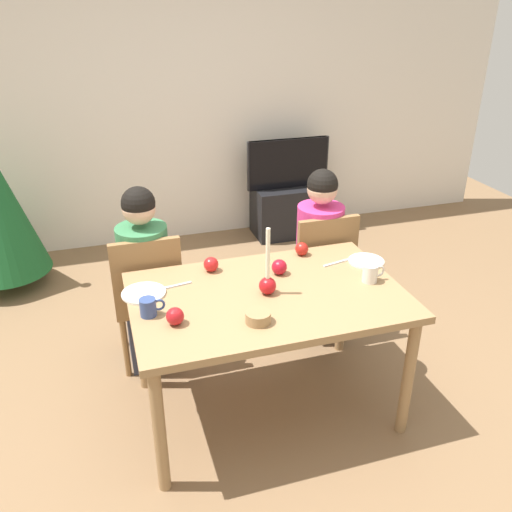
{
  "coord_description": "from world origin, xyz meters",
  "views": [
    {
      "loc": [
        -0.76,
        -2.27,
        2.14
      ],
      "look_at": [
        0.0,
        0.2,
        0.87
      ],
      "focal_mm": 37.72,
      "sensor_mm": 36.0,
      "label": 1
    }
  ],
  "objects_px": {
    "chair_right": "(320,268)",
    "plate_right": "(366,261)",
    "apple_near_candle": "(279,267)",
    "tv": "(288,163)",
    "apple_by_left_plate": "(302,249)",
    "tv_stand": "(287,210)",
    "apple_far_edge": "(211,264)",
    "person_left_child": "(146,282)",
    "person_right_child": "(318,258)",
    "chair_left": "(148,293)",
    "dining_table": "(267,307)",
    "apple_by_right_mug": "(175,316)",
    "plate_left": "(144,293)",
    "bowl_walnuts": "(258,317)",
    "candle_centerpiece": "(268,281)",
    "mug_left": "(149,307)",
    "mug_right": "(371,273)"
  },
  "relations": [
    {
      "from": "chair_right",
      "to": "plate_right",
      "type": "xyz_separation_m",
      "value": [
        0.09,
        -0.44,
        0.24
      ]
    },
    {
      "from": "apple_near_candle",
      "to": "tv",
      "type": "bearing_deg",
      "value": 68.51
    },
    {
      "from": "apple_near_candle",
      "to": "apple_by_left_plate",
      "type": "relative_size",
      "value": 1.09
    },
    {
      "from": "tv_stand",
      "to": "apple_far_edge",
      "type": "height_order",
      "value": "apple_far_edge"
    },
    {
      "from": "apple_by_left_plate",
      "to": "person_left_child",
      "type": "bearing_deg",
      "value": 163.15
    },
    {
      "from": "person_left_child",
      "to": "person_right_child",
      "type": "distance_m",
      "value": 1.13
    },
    {
      "from": "chair_left",
      "to": "person_left_child",
      "type": "bearing_deg",
      "value": 90.0
    },
    {
      "from": "tv_stand",
      "to": "tv",
      "type": "height_order",
      "value": "tv"
    },
    {
      "from": "dining_table",
      "to": "apple_by_right_mug",
      "type": "height_order",
      "value": "apple_by_right_mug"
    },
    {
      "from": "chair_right",
      "to": "person_right_child",
      "type": "distance_m",
      "value": 0.07
    },
    {
      "from": "chair_right",
      "to": "tv_stand",
      "type": "bearing_deg",
      "value": 76.86
    },
    {
      "from": "plate_left",
      "to": "apple_by_left_plate",
      "type": "bearing_deg",
      "value": 11.45
    },
    {
      "from": "chair_right",
      "to": "bowl_walnuts",
      "type": "bearing_deg",
      "value": -129.18
    },
    {
      "from": "person_left_child",
      "to": "apple_far_edge",
      "type": "bearing_deg",
      "value": -42.87
    },
    {
      "from": "person_left_child",
      "to": "tv",
      "type": "xyz_separation_m",
      "value": [
        1.52,
        1.66,
        0.14
      ]
    },
    {
      "from": "person_left_child",
      "to": "candle_centerpiece",
      "type": "distance_m",
      "value": 0.89
    },
    {
      "from": "dining_table",
      "to": "person_right_child",
      "type": "bearing_deg",
      "value": 48.47
    },
    {
      "from": "dining_table",
      "to": "tv_stand",
      "type": "relative_size",
      "value": 2.19
    },
    {
      "from": "person_right_child",
      "to": "tv",
      "type": "relative_size",
      "value": 1.48
    },
    {
      "from": "dining_table",
      "to": "bowl_walnuts",
      "type": "xyz_separation_m",
      "value": [
        -0.13,
        -0.24,
        0.11
      ]
    },
    {
      "from": "tv_stand",
      "to": "plate_right",
      "type": "relative_size",
      "value": 3.14
    },
    {
      "from": "tv",
      "to": "plate_left",
      "type": "relative_size",
      "value": 3.5
    },
    {
      "from": "mug_left",
      "to": "tv_stand",
      "type": "bearing_deg",
      "value": 56.09
    },
    {
      "from": "chair_left",
      "to": "plate_left",
      "type": "xyz_separation_m",
      "value": [
        -0.05,
        -0.43,
        0.24
      ]
    },
    {
      "from": "tv_stand",
      "to": "mug_right",
      "type": "distance_m",
      "value": 2.44
    },
    {
      "from": "tv_stand",
      "to": "apple_by_left_plate",
      "type": "relative_size",
      "value": 8.18
    },
    {
      "from": "dining_table",
      "to": "chair_right",
      "type": "bearing_deg",
      "value": 46.99
    },
    {
      "from": "tv_stand",
      "to": "apple_near_candle",
      "type": "distance_m",
      "value": 2.34
    },
    {
      "from": "apple_by_right_mug",
      "to": "dining_table",
      "type": "bearing_deg",
      "value": 16.18
    },
    {
      "from": "dining_table",
      "to": "chair_right",
      "type": "xyz_separation_m",
      "value": [
        0.57,
        0.61,
        -0.15
      ]
    },
    {
      "from": "dining_table",
      "to": "mug_left",
      "type": "bearing_deg",
      "value": -176.96
    },
    {
      "from": "dining_table",
      "to": "mug_left",
      "type": "relative_size",
      "value": 11.41
    },
    {
      "from": "candle_centerpiece",
      "to": "chair_left",
      "type": "bearing_deg",
      "value": 132.77
    },
    {
      "from": "dining_table",
      "to": "candle_centerpiece",
      "type": "height_order",
      "value": "candle_centerpiece"
    },
    {
      "from": "person_left_child",
      "to": "plate_left",
      "type": "distance_m",
      "value": 0.5
    },
    {
      "from": "dining_table",
      "to": "plate_right",
      "type": "xyz_separation_m",
      "value": [
        0.65,
        0.17,
        0.09
      ]
    },
    {
      "from": "mug_right",
      "to": "apple_far_edge",
      "type": "xyz_separation_m",
      "value": [
        -0.79,
        0.37,
        -0.01
      ]
    },
    {
      "from": "mug_right",
      "to": "apple_by_left_plate",
      "type": "xyz_separation_m",
      "value": [
        -0.23,
        0.41,
        -0.01
      ]
    },
    {
      "from": "plate_left",
      "to": "dining_table",
      "type": "bearing_deg",
      "value": -16.33
    },
    {
      "from": "plate_right",
      "to": "apple_by_right_mug",
      "type": "xyz_separation_m",
      "value": [
        -1.15,
        -0.32,
        0.04
      ]
    },
    {
      "from": "plate_right",
      "to": "tv",
      "type": "bearing_deg",
      "value": 81.76
    },
    {
      "from": "person_left_child",
      "to": "apple_by_right_mug",
      "type": "bearing_deg",
      "value": -85.66
    },
    {
      "from": "tv_stand",
      "to": "apple_far_edge",
      "type": "bearing_deg",
      "value": -120.94
    },
    {
      "from": "plate_right",
      "to": "mug_left",
      "type": "xyz_separation_m",
      "value": [
        -1.26,
        -0.2,
        0.04
      ]
    },
    {
      "from": "dining_table",
      "to": "bowl_walnuts",
      "type": "distance_m",
      "value": 0.29
    },
    {
      "from": "person_left_child",
      "to": "tv",
      "type": "height_order",
      "value": "person_left_child"
    },
    {
      "from": "person_left_child",
      "to": "mug_left",
      "type": "bearing_deg",
      "value": -94.01
    },
    {
      "from": "plate_left",
      "to": "apple_by_left_plate",
      "type": "xyz_separation_m",
      "value": [
        0.94,
        0.19,
        0.03
      ]
    },
    {
      "from": "person_right_child",
      "to": "apple_far_edge",
      "type": "distance_m",
      "value": 0.88
    },
    {
      "from": "mug_left",
      "to": "mug_right",
      "type": "xyz_separation_m",
      "value": [
        1.17,
        -0.01,
        0.0
      ]
    }
  ]
}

